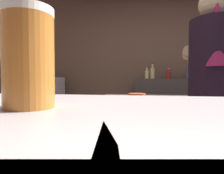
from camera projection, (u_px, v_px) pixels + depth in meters
name	position (u px, v px, depth m)	size (l,w,h in m)	color
wall_back	(159.00, 63.00, 3.36)	(5.20, 0.10, 2.70)	brown
prep_counter	(207.00, 144.00, 1.83)	(2.10, 0.60, 0.89)	brown
back_shelf	(163.00, 112.00, 3.11)	(0.92, 0.36, 1.08)	#3D3936
mini_fridge	(41.00, 109.00, 3.29)	(0.66, 0.58, 1.10)	white
bartender	(213.00, 90.00, 1.38)	(0.47, 0.54, 1.71)	#363042
mixing_bowl	(137.00, 96.00, 1.81)	(0.16, 0.16, 0.04)	#CE5834
pint_glass_far	(29.00, 59.00, 0.27)	(0.07, 0.07, 0.14)	#BB6F2C
bottle_hot_sauce	(169.00, 75.00, 3.15)	(0.06, 0.06, 0.17)	red
bottle_vinegar	(153.00, 73.00, 3.07)	(0.07, 0.07, 0.25)	#D1C287
bottle_soy	(147.00, 74.00, 3.12)	(0.06, 0.06, 0.19)	#D4CF76
bottle_olive_oil	(188.00, 72.00, 3.08)	(0.06, 0.06, 0.27)	#3B5995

